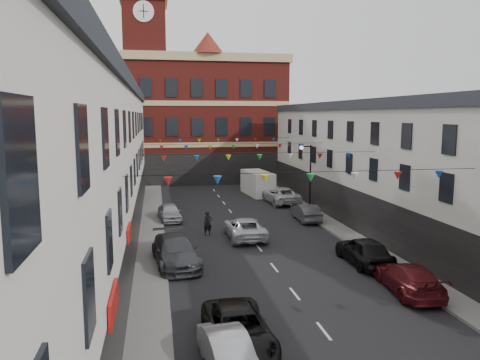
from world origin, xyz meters
TOP-DOWN VIEW (x-y plane):
  - ground at (0.00, 0.00)m, footprint 160.00×160.00m
  - pavement_left at (-6.90, 2.00)m, footprint 1.80×64.00m
  - pavement_right at (6.90, 2.00)m, footprint 1.80×64.00m
  - terrace_left at (-11.78, 1.00)m, footprint 8.40×56.00m
  - terrace_right at (11.78, 1.00)m, footprint 8.40×56.00m
  - civic_building at (0.00, 37.95)m, footprint 20.60×13.30m
  - clock_tower at (-7.50, 35.00)m, footprint 5.60×5.60m
  - distant_hill at (-4.00, 62.00)m, footprint 40.00×14.00m
  - street_lamp at (6.55, 14.00)m, footprint 1.10×0.36m
  - car_left_b at (-4.21, -10.27)m, footprint 1.89×4.10m
  - car_left_c at (-3.60, -8.64)m, footprint 2.41×5.07m
  - car_left_d at (-5.50, 1.47)m, footprint 2.94×5.92m
  - car_left_e at (-5.50, 13.13)m, footprint 2.07×4.28m
  - car_right_c at (5.50, -4.77)m, footprint 2.52×5.18m
  - car_right_d at (5.26, -0.35)m, footprint 1.99×4.85m
  - car_right_e at (5.50, 11.09)m, footprint 1.61×4.36m
  - car_right_f at (5.50, 18.97)m, footprint 2.97×5.88m
  - moving_car at (-0.45, 6.64)m, footprint 2.45×5.31m
  - white_van at (4.30, 24.17)m, footprint 2.78×5.94m
  - pedestrian at (-2.92, 7.86)m, footprint 0.74×0.59m

SIDE VIEW (x-z plane):
  - ground at x=0.00m, z-range 0.00..0.00m
  - pavement_left at x=-6.90m, z-range 0.00..0.15m
  - pavement_right at x=6.90m, z-range 0.00..0.15m
  - car_left_b at x=-4.21m, z-range 0.00..1.30m
  - car_left_c at x=-3.60m, z-range 0.00..1.40m
  - car_left_e at x=-5.50m, z-range 0.00..1.41m
  - car_right_e at x=5.50m, z-range 0.00..1.43m
  - car_right_c at x=5.50m, z-range 0.00..1.45m
  - moving_car at x=-0.45m, z-range 0.00..1.47m
  - car_right_f at x=5.50m, z-range 0.00..1.60m
  - car_right_d at x=5.26m, z-range 0.00..1.65m
  - car_left_d at x=-5.50m, z-range 0.00..1.65m
  - pedestrian at x=-2.92m, z-range 0.00..1.77m
  - white_van at x=4.30m, z-range 0.00..2.54m
  - street_lamp at x=6.55m, z-range 0.90..6.90m
  - terrace_right at x=11.78m, z-range 0.00..9.70m
  - distant_hill at x=-4.00m, z-range 0.00..10.00m
  - terrace_left at x=-11.78m, z-range 0.00..10.70m
  - civic_building at x=0.00m, z-range -1.11..17.39m
  - clock_tower at x=-7.50m, z-range -0.07..29.93m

